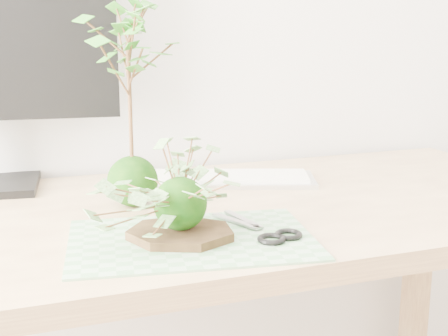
# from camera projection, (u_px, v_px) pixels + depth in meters

# --- Properties ---
(desk) EXTENTS (1.60, 0.70, 0.74)m
(desk) POSITION_uv_depth(u_px,v_px,m) (212.00, 248.00, 1.28)
(desk) COLOR tan
(desk) RESTS_ON ground_plane
(cutting_mat) EXTENTS (0.45, 0.34, 0.00)m
(cutting_mat) POSITION_uv_depth(u_px,v_px,m) (192.00, 239.00, 1.06)
(cutting_mat) COLOR #59915B
(cutting_mat) RESTS_ON desk
(stone_dish) EXTENTS (0.25, 0.25, 0.01)m
(stone_dish) POSITION_uv_depth(u_px,v_px,m) (181.00, 233.00, 1.06)
(stone_dish) COLOR black
(stone_dish) RESTS_ON cutting_mat
(ivy_kokedama) EXTENTS (0.28, 0.28, 0.18)m
(ivy_kokedama) POSITION_uv_depth(u_px,v_px,m) (180.00, 179.00, 1.04)
(ivy_kokedama) COLOR black
(ivy_kokedama) RESTS_ON stone_dish
(maple_kokedama) EXTENTS (0.24, 0.24, 0.43)m
(maple_kokedama) POSITION_uv_depth(u_px,v_px,m) (128.00, 56.00, 1.19)
(maple_kokedama) COLOR black
(maple_kokedama) RESTS_ON desk
(keyboard) EXTENTS (0.50, 0.29, 0.02)m
(keyboard) POSITION_uv_depth(u_px,v_px,m) (210.00, 179.00, 1.44)
(keyboard) COLOR #BDBDC0
(keyboard) RESTS_ON desk
(scissors) EXTENTS (0.10, 0.20, 0.01)m
(scissors) POSITION_uv_depth(u_px,v_px,m) (266.00, 234.00, 1.07)
(scissors) COLOR gray
(scissors) RESTS_ON cutting_mat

